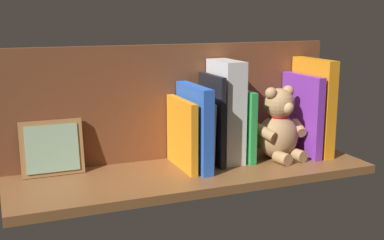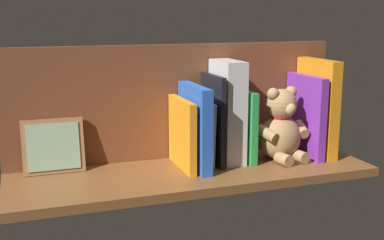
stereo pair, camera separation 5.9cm
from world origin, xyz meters
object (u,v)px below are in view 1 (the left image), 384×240
at_px(dictionary_thick_white, 226,111).
at_px(picture_frame_leaning, 52,148).
at_px(teddy_bear, 279,127).
at_px(book_0, 313,106).

distance_m(dictionary_thick_white, picture_frame_leaning, 0.45).
bearing_deg(dictionary_thick_white, teddy_bear, 164.41).
bearing_deg(dictionary_thick_white, book_0, 175.80).
xyz_separation_m(teddy_bear, picture_frame_leaning, (0.59, -0.08, -0.02)).
relative_size(teddy_bear, picture_frame_leaning, 1.32).
xyz_separation_m(book_0, picture_frame_leaning, (0.71, -0.06, -0.07)).
xyz_separation_m(book_0, teddy_bear, (0.12, 0.02, -0.05)).
xyz_separation_m(teddy_bear, dictionary_thick_white, (0.14, -0.04, 0.05)).
relative_size(book_0, teddy_bear, 1.34).
relative_size(book_0, picture_frame_leaning, 1.78).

